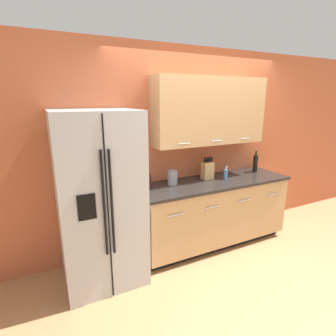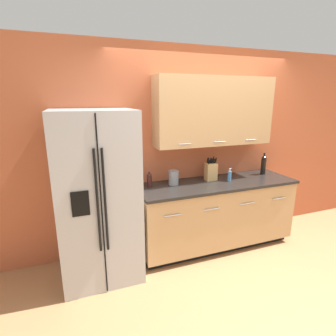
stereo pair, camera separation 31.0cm
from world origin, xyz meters
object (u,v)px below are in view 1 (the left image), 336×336
object	(u,v)px
oil_bottle	(149,180)
steel_canister	(172,177)
wine_bottle	(255,162)
soap_dispenser	(226,174)
knife_block	(207,170)
refrigerator	(100,200)

from	to	relation	value
oil_bottle	steel_canister	bearing A→B (deg)	-5.47
wine_bottle	soap_dispenser	world-z (taller)	wine_bottle
knife_block	wine_bottle	distance (m)	0.85
soap_dispenser	oil_bottle	distance (m)	1.06
refrigerator	oil_bottle	distance (m)	0.67
wine_bottle	soap_dispenser	xyz separation A→B (m)	(-0.64, -0.12, -0.07)
refrigerator	oil_bottle	bearing A→B (deg)	16.63
oil_bottle	steel_canister	size ratio (longest dim) A/B	0.92
refrigerator	wine_bottle	size ratio (longest dim) A/B	6.01
soap_dispenser	oil_bottle	xyz separation A→B (m)	(-1.05, 0.15, 0.02)
wine_bottle	knife_block	bearing A→B (deg)	-179.86
steel_canister	soap_dispenser	bearing A→B (deg)	-8.99
wine_bottle	oil_bottle	size ratio (longest dim) A/B	1.70
soap_dispenser	refrigerator	bearing A→B (deg)	-178.52
knife_block	wine_bottle	size ratio (longest dim) A/B	1.02
oil_bottle	steel_canister	world-z (taller)	steel_canister
knife_block	oil_bottle	bearing A→B (deg)	178.11
soap_dispenser	steel_canister	size ratio (longest dim) A/B	0.88
steel_canister	oil_bottle	bearing A→B (deg)	174.53
soap_dispenser	steel_canister	world-z (taller)	steel_canister
knife_block	soap_dispenser	xyz separation A→B (m)	(0.21, -0.12, -0.05)
steel_canister	refrigerator	bearing A→B (deg)	-170.35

